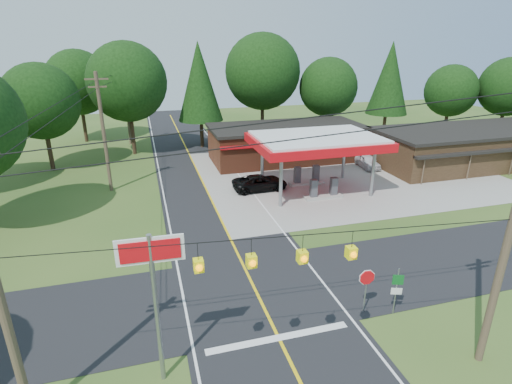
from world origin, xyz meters
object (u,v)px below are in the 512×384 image
object	(u,v)px
big_stop_sign	(153,278)
octagonal_stop_sign	(367,281)
gas_canopy	(317,143)
suv_car	(260,183)
sedan_car	(367,161)

from	to	relation	value
big_stop_sign	octagonal_stop_sign	world-z (taller)	big_stop_sign
gas_canopy	octagonal_stop_sign	distance (m)	16.82
suv_car	sedan_car	size ratio (longest dim) A/B	1.26
suv_car	sedan_car	world-z (taller)	suv_car
gas_canopy	sedan_car	xyz separation A→B (m)	(8.00, 4.80, -3.62)
sedan_car	big_stop_sign	xyz separation A→B (m)	(-22.00, -22.27, 3.89)
big_stop_sign	octagonal_stop_sign	distance (m)	10.01
sedan_car	gas_canopy	bearing A→B (deg)	-143.56
suv_car	big_stop_sign	bearing A→B (deg)	151.68
gas_canopy	suv_car	size ratio (longest dim) A/B	2.22
gas_canopy	suv_car	bearing A→B (deg)	161.57
gas_canopy	big_stop_sign	size ratio (longest dim) A/B	1.71
big_stop_sign	octagonal_stop_sign	size ratio (longest dim) A/B	2.63
gas_canopy	big_stop_sign	bearing A→B (deg)	-128.71
sedan_car	octagonal_stop_sign	size ratio (longest dim) A/B	1.62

